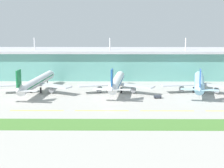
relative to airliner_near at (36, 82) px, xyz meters
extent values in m
plane|color=#A8A59E|center=(45.99, -42.98, -6.45)|extent=(600.00, 600.00, 0.00)
cube|color=#5B9E93|center=(45.99, 52.29, 3.72)|extent=(280.00, 28.00, 20.34)
cube|color=#B2B2B7|center=(45.99, 52.29, 14.79)|extent=(288.00, 34.00, 1.80)
cylinder|color=silver|center=(-10.01, 46.69, 20.19)|extent=(0.90, 0.90, 9.00)
cylinder|color=silver|center=(45.99, 46.69, 20.19)|extent=(0.90, 0.90, 9.00)
cylinder|color=silver|center=(101.99, 46.69, 20.19)|extent=(0.90, 0.90, 9.00)
cylinder|color=silver|center=(0.19, 1.50, 0.05)|extent=(12.89, 58.00, 5.80)
cone|color=silver|center=(4.00, 32.12, 0.05)|extent=(5.96, 4.65, 5.51)
cone|color=silver|center=(-3.75, -30.12, 1.25)|extent=(5.71, 7.19, 5.72)
cube|color=#146B38|center=(-3.63, -29.13, 7.70)|extent=(1.49, 6.44, 9.50)
cube|color=silver|center=(-9.15, -28.94, 1.05)|extent=(10.32, 4.41, 0.36)
cube|color=silver|center=(1.77, -30.30, 1.05)|extent=(10.32, 4.41, 0.36)
cube|color=#B7BABF|center=(-12.27, -1.41, -1.26)|extent=(24.94, 12.74, 0.70)
cylinder|color=gray|center=(-10.90, -0.13, -4.05)|extent=(3.73, 4.86, 3.20)
cube|color=#B7BABF|center=(11.55, -4.38, -1.26)|extent=(24.28, 17.61, 0.70)
cylinder|color=gray|center=(10.54, -2.80, -4.05)|extent=(3.73, 4.86, 3.20)
cylinder|color=black|center=(2.86, 22.98, -4.65)|extent=(0.70, 0.70, 3.60)
cylinder|color=black|center=(-3.36, -1.08, -4.65)|extent=(1.10, 1.10, 3.60)
cylinder|color=black|center=(2.99, -1.87, -4.65)|extent=(1.10, 1.10, 3.60)
cube|color=#146B38|center=(0.19, 1.50, 0.45)|extent=(12.22, 52.27, 0.60)
cylinder|color=white|center=(50.89, 1.60, 0.05)|extent=(11.00, 50.99, 5.80)
cone|color=white|center=(53.71, 28.79, 0.05)|extent=(5.89, 4.55, 5.51)
cone|color=white|center=(47.96, -26.58, 1.25)|extent=(5.59, 7.10, 5.72)
cube|color=#19519E|center=(48.06, -25.58, 7.70)|extent=(1.36, 6.44, 9.50)
cube|color=white|center=(42.54, -25.51, 1.05)|extent=(10.28, 4.22, 0.36)
cube|color=white|center=(53.48, -26.65, 1.05)|extent=(10.28, 4.22, 0.36)
cube|color=#B7BABF|center=(38.50, -1.56, -1.26)|extent=(24.94, 13.18, 0.70)
cylinder|color=gray|center=(39.84, -0.25, -4.05)|extent=(3.65, 4.81, 3.20)
cube|color=#B7BABF|center=(62.37, -4.04, -1.26)|extent=(24.39, 17.25, 0.70)
cylinder|color=gray|center=(61.32, -2.48, -4.05)|extent=(3.65, 4.81, 3.20)
cylinder|color=black|center=(52.85, 20.50, -4.65)|extent=(0.70, 0.70, 3.60)
cylinder|color=black|center=(47.40, -1.05, -4.65)|extent=(1.10, 1.10, 3.60)
cylinder|color=black|center=(53.76, -1.71, -4.65)|extent=(1.10, 1.10, 3.60)
cube|color=#19519E|center=(50.89, 1.60, 0.45)|extent=(10.52, 45.96, 0.60)
cylinder|color=#9ED1EA|center=(103.19, 1.66, 0.05)|extent=(16.28, 52.69, 5.80)
cone|color=#9ED1EA|center=(108.89, 29.38, 0.05)|extent=(6.20, 5.03, 5.51)
cone|color=#9ED1EA|center=(97.29, -27.04, 1.25)|extent=(6.16, 7.48, 5.72)
cube|color=#2D5BB7|center=(97.49, -26.06, 7.70)|extent=(1.97, 6.41, 9.50)
cube|color=#9ED1EA|center=(92.00, -25.45, 1.05)|extent=(10.44, 5.15, 0.36)
cube|color=#9ED1EA|center=(102.78, -27.66, 1.05)|extent=(10.44, 5.15, 0.36)
cube|color=#B7BABF|center=(90.55, -0.26, -1.26)|extent=(24.83, 11.01, 0.70)
cylinder|color=gray|center=(92.01, 0.91, -4.05)|extent=(4.04, 5.05, 3.20)
cube|color=#B7BABF|center=(114.06, -5.09, -1.26)|extent=(23.75, 18.95, 0.70)
cylinder|color=gray|center=(113.17, -3.44, -4.05)|extent=(4.04, 5.05, 3.20)
cylinder|color=black|center=(107.17, 20.98, -4.65)|extent=(0.70, 0.70, 3.60)
cylinder|color=black|center=(99.45, -0.64, -4.65)|extent=(1.10, 1.10, 3.60)
cylinder|color=black|center=(105.72, -1.92, -4.65)|extent=(1.10, 1.10, 3.60)
cube|color=#2D5BB7|center=(103.19, 1.66, 0.45)|extent=(15.26, 47.55, 0.60)
cube|color=yellow|center=(8.99, -44.61, -6.43)|extent=(28.00, 0.70, 0.04)
cube|color=yellow|center=(42.99, -44.61, -6.43)|extent=(28.00, 0.70, 0.04)
cube|color=yellow|center=(76.99, -44.61, -6.43)|extent=(28.00, 0.70, 0.04)
cube|color=#477A33|center=(45.99, -69.17, -6.40)|extent=(300.00, 18.00, 0.10)
cube|color=#333842|center=(75.02, -16.00, -5.30)|extent=(4.53, 2.65, 1.40)
cylinder|color=black|center=(73.55, -17.16, -6.00)|extent=(0.92, 0.40, 0.90)
cylinder|color=black|center=(73.42, -15.01, -6.00)|extent=(0.92, 0.40, 0.90)
cylinder|color=black|center=(76.62, -16.99, -6.00)|extent=(0.92, 0.40, 0.90)
cylinder|color=black|center=(76.50, -14.83, -6.00)|extent=(0.92, 0.40, 0.90)
camera|label=1|loc=(49.94, -239.02, 45.56)|focal=61.92mm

